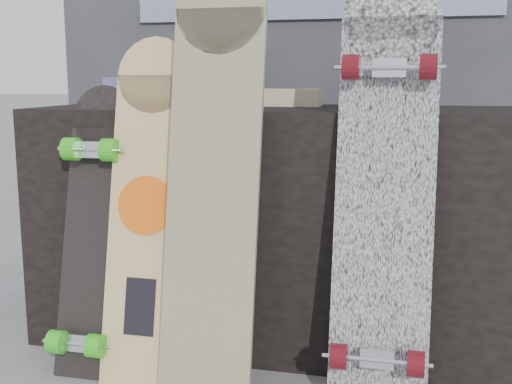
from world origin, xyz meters
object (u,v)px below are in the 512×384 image
(longboard_geisha, at_px, (147,201))
(longboard_cascadia, at_px, (385,180))
(skateboard_dark, at_px, (92,227))
(longboard_celtic, at_px, (214,166))
(vendor_table, at_px, (276,224))

(longboard_geisha, bearing_deg, longboard_cascadia, 2.28)
(longboard_geisha, distance_m, skateboard_dark, 0.21)
(longboard_geisha, relative_size, longboard_celtic, 0.83)
(longboard_celtic, relative_size, longboard_cascadia, 1.02)
(longboard_cascadia, bearing_deg, longboard_celtic, -174.34)
(skateboard_dark, bearing_deg, longboard_celtic, -3.00)
(longboard_celtic, distance_m, longboard_cascadia, 0.48)
(vendor_table, xyz_separation_m, longboard_cascadia, (0.38, -0.36, 0.22))
(vendor_table, xyz_separation_m, longboard_geisha, (-0.31, -0.39, 0.14))
(longboard_celtic, bearing_deg, skateboard_dark, 177.00)
(longboard_geisha, xyz_separation_m, longboard_cascadia, (0.69, 0.03, 0.08))
(longboard_geisha, height_order, skateboard_dark, longboard_geisha)
(vendor_table, height_order, skateboard_dark, skateboard_dark)
(longboard_celtic, xyz_separation_m, longboard_cascadia, (0.47, 0.05, -0.03))
(longboard_cascadia, relative_size, skateboard_dark, 1.37)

